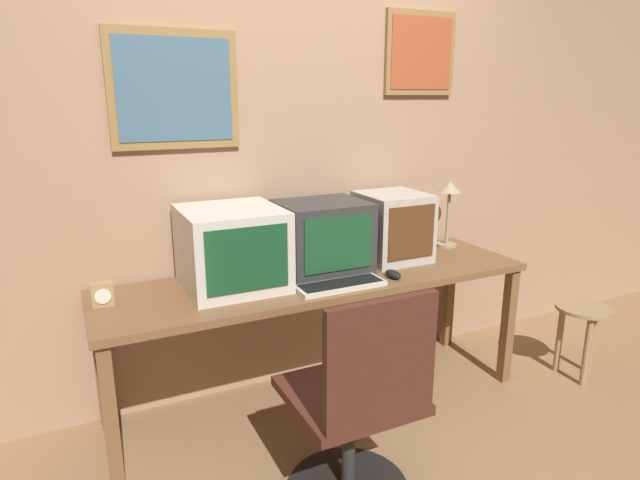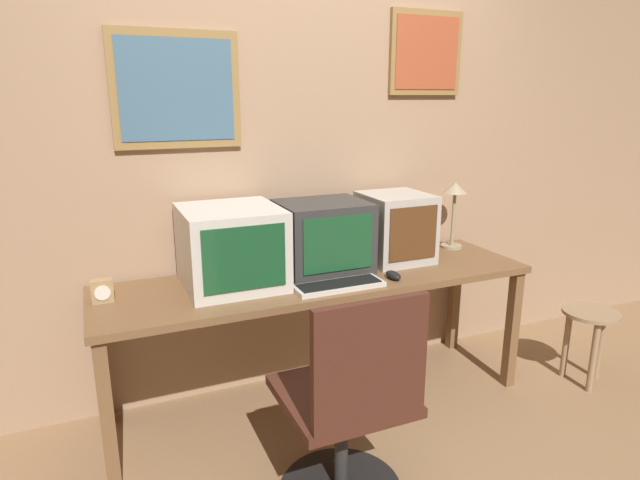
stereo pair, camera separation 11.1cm
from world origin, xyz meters
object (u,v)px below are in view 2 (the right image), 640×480
Objects in this scene: monitor_center at (323,236)px; desk_lamp at (454,199)px; office_chair at (349,416)px; desk_clock at (102,291)px; mouse_near_keyboard at (393,275)px; side_stool at (589,329)px; monitor_right at (395,227)px; keyboard_main at (339,285)px; monitor_left at (231,247)px.

monitor_center is 1.13× the size of desk_lamp.
office_chair is at bearing -141.46° from desk_lamp.
desk_lamp is (1.97, 0.12, 0.25)m from desk_clock.
desk_clock is (-1.35, 0.24, 0.03)m from mouse_near_keyboard.
monitor_center is 1.02× the size of side_stool.
mouse_near_keyboard is 0.82m from office_chair.
monitor_right is 1.26m from side_stool.
keyboard_main is at bearing -177.95° from mouse_near_keyboard.
office_chair reaches higher than side_stool.
monitor_right is at bearing 31.28° from keyboard_main.
desk_clock is 2.59m from side_stool.
desk_clock reaches higher than mouse_near_keyboard.
side_stool is (2.51, -0.47, -0.44)m from desk_clock.
desk_lamp is at bearing 133.06° from side_stool.
monitor_left is 0.51× the size of office_chair.
side_stool is (0.99, -0.50, -0.58)m from monitor_right.
monitor_center is at bearing 160.78° from side_stool.
mouse_near_keyboard reaches higher than side_stool.
keyboard_main is (0.45, -0.25, -0.18)m from monitor_left.
monitor_center is 1.03× the size of keyboard_main.
monitor_left reaches higher than mouse_near_keyboard.
monitor_left is 4.59× the size of desk_clock.
monitor_left is at bearing -175.93° from monitor_center.
desk_lamp reaches higher than desk_clock.
monitor_left reaches higher than monitor_right.
monitor_center is at bearing -179.22° from monitor_right.
desk_lamp reaches higher than monitor_center.
monitor_right is 1.19m from office_chair.
monitor_center is 0.48× the size of office_chair.
keyboard_main reaches higher than side_stool.
monitor_right is at bearing 50.29° from office_chair.
monitor_left is 1.20× the size of desk_lamp.
keyboard_main is 3.88× the size of mouse_near_keyboard.
office_chair is at bearing -72.53° from monitor_left.
office_chair reaches higher than keyboard_main.
monitor_center is 0.41m from mouse_near_keyboard.
keyboard_main is at bearing -148.72° from monitor_right.
office_chair reaches higher than mouse_near_keyboard.
monitor_left is 1.06× the size of monitor_center.
monitor_center is at bearing 4.07° from monitor_left.
desk_clock is at bearing 169.50° from side_stool.
desk_clock is (-1.04, 0.25, 0.04)m from keyboard_main.
desk_lamp is 0.91× the size of side_stool.
monitor_right is 0.85× the size of side_stool.
monitor_left is 1.28× the size of monitor_right.
monitor_left is 0.55m from keyboard_main.
office_chair is (0.83, -0.79, -0.37)m from desk_clock.
office_chair is at bearing -43.29° from desk_clock.
desk_clock is 0.24× the size of side_stool.
monitor_right is (0.93, 0.04, -0.00)m from monitor_left.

